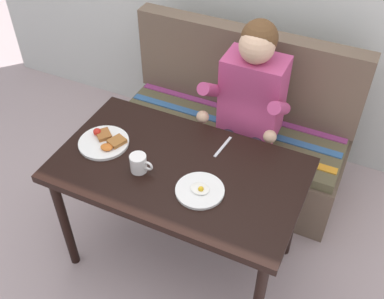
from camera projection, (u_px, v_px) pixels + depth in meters
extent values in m
plane|color=#B19C9D|center=(181.00, 255.00, 2.69)|extent=(8.00, 8.00, 0.00)
cube|color=black|center=(179.00, 170.00, 2.21)|extent=(1.20, 0.70, 0.04)
cylinder|color=black|center=(65.00, 223.00, 2.43)|extent=(0.05, 0.05, 0.69)
cylinder|color=black|center=(122.00, 155.00, 2.82)|extent=(0.05, 0.05, 0.69)
cylinder|color=black|center=(293.00, 214.00, 2.48)|extent=(0.05, 0.05, 0.69)
cube|color=brown|center=(229.00, 155.00, 3.03)|extent=(1.44, 0.56, 0.40)
cube|color=brown|center=(231.00, 128.00, 2.87)|extent=(1.40, 0.52, 0.06)
cube|color=brown|center=(247.00, 70.00, 2.82)|extent=(1.44, 0.12, 0.54)
cube|color=orange|center=(222.00, 137.00, 2.76)|extent=(1.38, 0.05, 0.01)
cube|color=#336099|center=(231.00, 124.00, 2.85)|extent=(1.38, 0.05, 0.01)
cube|color=#93387A|center=(239.00, 111.00, 2.94)|extent=(1.38, 0.05, 0.01)
cube|color=#B64073|center=(253.00, 96.00, 2.57)|extent=(0.34, 0.22, 0.48)
sphere|color=#DBAD89|center=(257.00, 46.00, 2.33)|extent=(0.19, 0.19, 0.19)
sphere|color=brown|center=(260.00, 38.00, 2.33)|extent=(0.19, 0.19, 0.19)
cylinder|color=#B64073|center=(212.00, 90.00, 2.49)|extent=(0.07, 0.29, 0.23)
cylinder|color=#B64073|center=(279.00, 108.00, 2.37)|extent=(0.07, 0.29, 0.23)
sphere|color=#DBAD89|center=(203.00, 117.00, 2.48)|extent=(0.07, 0.07, 0.07)
sphere|color=#DBAD89|center=(270.00, 137.00, 2.36)|extent=(0.07, 0.07, 0.07)
cylinder|color=#232333|center=(225.00, 142.00, 2.64)|extent=(0.09, 0.34, 0.09)
cylinder|color=#232333|center=(212.00, 192.00, 2.71)|extent=(0.08, 0.08, 0.52)
cube|color=black|center=(207.00, 224.00, 2.83)|extent=(0.09, 0.20, 0.05)
cylinder|color=#232333|center=(253.00, 150.00, 2.59)|extent=(0.09, 0.34, 0.09)
cylinder|color=#232333|center=(239.00, 201.00, 2.65)|extent=(0.08, 0.08, 0.52)
cube|color=black|center=(233.00, 233.00, 2.77)|extent=(0.09, 0.20, 0.05)
cylinder|color=white|center=(104.00, 143.00, 2.31)|extent=(0.26, 0.26, 0.02)
cube|color=#955727|center=(104.00, 135.00, 2.33)|extent=(0.10, 0.10, 0.02)
cube|color=#9C5F2A|center=(117.00, 141.00, 2.29)|extent=(0.09, 0.10, 0.02)
sphere|color=red|center=(97.00, 132.00, 2.33)|extent=(0.04, 0.04, 0.04)
ellipsoid|color=#CC6623|center=(107.00, 147.00, 2.26)|extent=(0.06, 0.05, 0.02)
cylinder|color=white|center=(200.00, 190.00, 2.07)|extent=(0.22, 0.22, 0.01)
ellipsoid|color=white|center=(200.00, 189.00, 2.06)|extent=(0.09, 0.08, 0.01)
sphere|color=yellow|center=(201.00, 189.00, 2.05)|extent=(0.03, 0.03, 0.03)
cylinder|color=white|center=(138.00, 163.00, 2.15)|extent=(0.08, 0.08, 0.09)
cylinder|color=brown|center=(138.00, 157.00, 2.12)|extent=(0.07, 0.07, 0.01)
torus|color=white|center=(148.00, 166.00, 2.13)|extent=(0.05, 0.01, 0.05)
cube|color=silver|center=(223.00, 147.00, 2.29)|extent=(0.03, 0.17, 0.00)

